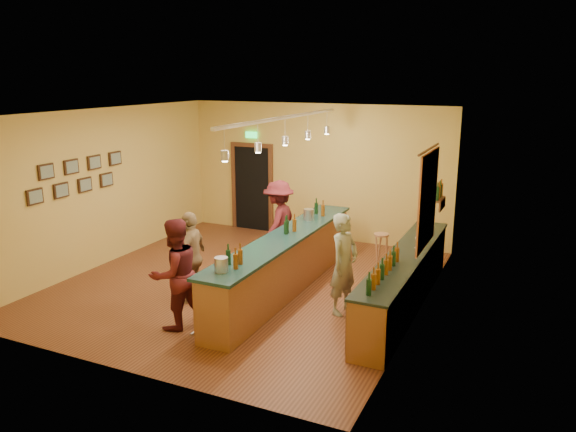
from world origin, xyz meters
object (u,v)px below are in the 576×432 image
at_px(bartender, 344,264).
at_px(customer_a, 175,274).
at_px(tasting_bar, 285,259).
at_px(bar_stool, 381,241).
at_px(back_counter, 405,280).
at_px(customer_b, 192,257).
at_px(customer_c, 279,223).

xyz_separation_m(bartender, customer_a, (-2.18, -1.62, 0.03)).
distance_m(tasting_bar, bar_stool, 2.50).
xyz_separation_m(back_counter, customer_a, (-3.04, -2.26, 0.39)).
bearing_deg(customer_b, tasting_bar, 120.10).
height_order(tasting_bar, customer_a, customer_a).
bearing_deg(customer_b, bartender, 93.60).
bearing_deg(bartender, customer_b, 117.39).
xyz_separation_m(back_counter, customer_c, (-2.90, 1.14, 0.39)).
height_order(tasting_bar, customer_c, customer_c).
xyz_separation_m(customer_a, customer_c, (0.14, 3.39, 0.01)).
bearing_deg(customer_a, bar_stool, 175.86).
relative_size(tasting_bar, customer_b, 3.19).
bearing_deg(back_counter, customer_b, -159.86).
bearing_deg(tasting_bar, bar_stool, 61.92).
xyz_separation_m(tasting_bar, customer_c, (-0.76, 1.32, 0.27)).
bearing_deg(customer_a, bartender, 148.34).
relative_size(back_counter, tasting_bar, 0.89).
bearing_deg(bar_stool, bartender, -87.81).
distance_m(back_counter, customer_a, 3.81).
bearing_deg(back_counter, tasting_bar, -175.16).
distance_m(back_counter, customer_b, 3.66).
height_order(back_counter, bar_stool, back_counter).
height_order(customer_b, customer_c, customer_c).
xyz_separation_m(tasting_bar, customer_a, (-0.90, -2.08, 0.27)).
bearing_deg(bar_stool, customer_c, -155.42).
distance_m(customer_a, bar_stool, 4.77).
height_order(tasting_bar, customer_b, customer_b).
bearing_deg(customer_b, back_counter, 100.24).
distance_m(bartender, customer_a, 2.71).
bearing_deg(customer_b, bar_stool, 133.27).
height_order(bartender, customer_a, customer_a).
xyz_separation_m(tasting_bar, bar_stool, (1.17, 2.20, -0.10)).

